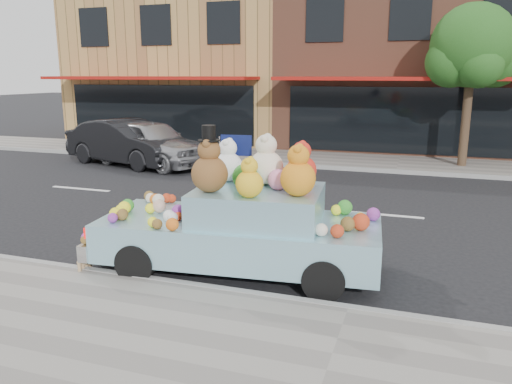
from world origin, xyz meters
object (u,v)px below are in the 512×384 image
at_px(car_silver, 149,142).
at_px(art_car, 242,222).
at_px(street_tree, 473,53).
at_px(car_dark, 127,142).

distance_m(car_silver, art_car, 9.98).
bearing_deg(art_car, car_silver, 122.89).
bearing_deg(street_tree, car_silver, -164.53).
bearing_deg(art_car, street_tree, 64.33).
relative_size(street_tree, car_silver, 1.12).
bearing_deg(car_dark, street_tree, -59.32).
height_order(car_silver, art_car, art_car).
height_order(car_silver, car_dark, car_silver).
relative_size(car_dark, art_car, 1.01).
bearing_deg(street_tree, car_dark, -165.42).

